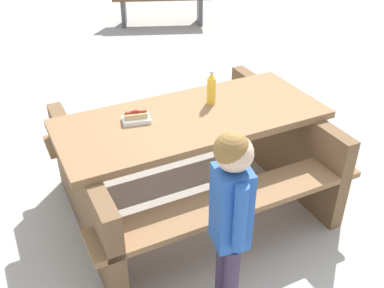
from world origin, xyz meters
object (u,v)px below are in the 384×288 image
picnic_table (192,154)px  hotdog_tray (136,118)px  soda_bottle (211,88)px  child_in_coat (231,208)px

picnic_table → hotdog_tray: size_ratio=9.43×
soda_bottle → child_in_coat: size_ratio=0.21×
picnic_table → soda_bottle: soda_bottle is taller
soda_bottle → child_in_coat: bearing=60.5°
hotdog_tray → child_in_coat: size_ratio=0.17×
picnic_table → hotdog_tray: (0.35, -0.12, 0.34)m
child_in_coat → soda_bottle: bearing=-119.5°
hotdog_tray → soda_bottle: bearing=176.1°
soda_bottle → hotdog_tray: soda_bottle is taller
soda_bottle → child_in_coat: (0.55, 0.98, -0.11)m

